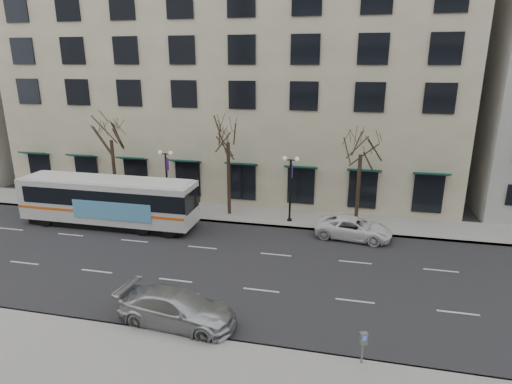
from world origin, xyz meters
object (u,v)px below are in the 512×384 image
(city_bus, at_px, (109,200))
(pay_station, at_px, (363,341))
(lamp_post_left, at_px, (167,178))
(tree_far_right, at_px, (362,142))
(tree_far_mid, at_px, (228,130))
(tree_far_left, at_px, (110,129))
(silver_car, at_px, (177,308))
(white_pickup, at_px, (353,228))
(lamp_post_right, at_px, (290,186))

(city_bus, bearing_deg, pay_station, -32.85)
(lamp_post_left, bearing_deg, tree_far_right, 2.29)
(tree_far_mid, bearing_deg, city_bus, -153.04)
(tree_far_left, xyz_separation_m, silver_car, (11.79, -15.00, -5.87))
(tree_far_left, height_order, tree_far_mid, tree_far_mid)
(tree_far_right, distance_m, silver_car, 17.99)
(tree_far_left, xyz_separation_m, tree_far_right, (20.00, 0.00, -0.28))
(tree_far_right, relative_size, lamp_post_left, 1.55)
(pay_station, bearing_deg, tree_far_right, 69.00)
(tree_far_right, xyz_separation_m, silver_car, (-8.21, -15.00, -5.59))
(white_pickup, bearing_deg, tree_far_right, 3.04)
(lamp_post_left, distance_m, silver_car, 16.06)
(lamp_post_right, relative_size, white_pickup, 0.99)
(tree_far_mid, distance_m, lamp_post_left, 6.40)
(lamp_post_left, xyz_separation_m, pay_station, (15.25, -15.50, -1.77))
(tree_far_right, height_order, silver_car, tree_far_right)
(tree_far_mid, height_order, lamp_post_right, tree_far_mid)
(tree_far_left, height_order, tree_far_right, tree_far_left)
(tree_far_mid, relative_size, lamp_post_right, 1.64)
(silver_car, xyz_separation_m, pay_station, (8.47, -1.10, 0.35))
(lamp_post_right, height_order, city_bus, lamp_post_right)
(tree_far_left, relative_size, white_pickup, 1.58)
(white_pickup, xyz_separation_m, pay_station, (0.44, -13.50, 0.44))
(silver_car, bearing_deg, tree_far_left, 43.84)
(lamp_post_left, bearing_deg, tree_far_left, 173.17)
(tree_far_left, relative_size, pay_station, 5.89)
(tree_far_right, height_order, white_pickup, tree_far_right)
(tree_far_right, xyz_separation_m, lamp_post_left, (-14.99, -0.60, -3.48))
(tree_far_mid, bearing_deg, lamp_post_left, -173.15)
(tree_far_mid, xyz_separation_m, white_pickup, (9.82, -2.60, -6.17))
(tree_far_left, bearing_deg, tree_far_mid, 0.00)
(lamp_post_right, xyz_separation_m, city_bus, (-13.13, -3.53, -0.95))
(pay_station, bearing_deg, tree_far_mid, 100.58)
(tree_far_mid, bearing_deg, white_pickup, -14.83)
(tree_far_left, relative_size, silver_car, 1.46)
(tree_far_left, xyz_separation_m, city_bus, (1.88, -4.13, -4.70))
(tree_far_mid, distance_m, lamp_post_right, 6.41)
(silver_car, bearing_deg, lamp_post_left, 30.90)
(city_bus, relative_size, silver_car, 2.36)
(city_bus, xyz_separation_m, white_pickup, (17.94, 1.53, -1.26))
(lamp_post_left, height_order, city_bus, lamp_post_left)
(tree_far_mid, relative_size, pay_station, 6.04)
(tree_far_right, distance_m, pay_station, 16.94)
(lamp_post_right, bearing_deg, tree_far_left, 177.71)
(tree_far_right, relative_size, silver_car, 1.41)
(tree_far_left, height_order, silver_car, tree_far_left)
(tree_far_right, height_order, pay_station, tree_far_right)
(tree_far_left, distance_m, lamp_post_right, 15.48)
(lamp_post_left, xyz_separation_m, silver_car, (6.78, -14.40, -2.11))
(lamp_post_right, height_order, white_pickup, lamp_post_right)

